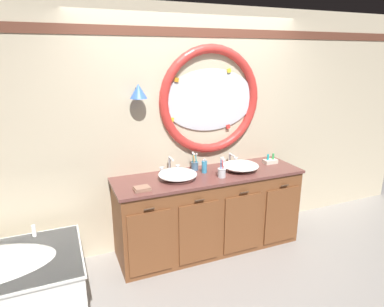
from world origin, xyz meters
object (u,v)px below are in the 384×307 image
object	(u,v)px
toothbrush_holder_right	(222,172)
soap_dispenser	(204,166)
folded_hand_towel	(142,189)
toiletry_basket	(270,161)
sink_basin_right	(241,166)
sink_basin_left	(178,174)
toothbrush_holder_left	(195,165)

from	to	relation	value
toothbrush_holder_right	soap_dispenser	distance (m)	0.22
folded_hand_towel	toiletry_basket	size ratio (longest dim) A/B	0.98
toothbrush_holder_right	sink_basin_right	bearing A→B (deg)	21.32
sink_basin_left	folded_hand_towel	bearing A→B (deg)	-161.06
toiletry_basket	toothbrush_holder_left	bearing A→B (deg)	172.44
sink_basin_left	folded_hand_towel	size ratio (longest dim) A/B	2.55
sink_basin_left	toiletry_basket	size ratio (longest dim) A/B	2.49
toothbrush_holder_left	folded_hand_towel	bearing A→B (deg)	-153.33
folded_hand_towel	toiletry_basket	bearing A→B (deg)	7.92
sink_basin_left	toiletry_basket	world-z (taller)	toiletry_basket
toothbrush_holder_right	folded_hand_towel	bearing A→B (deg)	-178.23
sink_basin_left	toothbrush_holder_left	world-z (taller)	toothbrush_holder_left
toothbrush_holder_left	sink_basin_left	bearing A→B (deg)	-143.50
toothbrush_holder_right	folded_hand_towel	distance (m)	0.86
toothbrush_holder_right	soap_dispenser	size ratio (longest dim) A/B	1.36
toothbrush_holder_right	sink_basin_left	bearing A→B (deg)	165.64
soap_dispenser	sink_basin_left	bearing A→B (deg)	-166.31
toothbrush_holder_left	toothbrush_holder_right	size ratio (longest dim) A/B	0.94
toothbrush_holder_left	toiletry_basket	world-z (taller)	toothbrush_holder_left
sink_basin_left	toothbrush_holder_right	world-z (taller)	toothbrush_holder_right
folded_hand_towel	toothbrush_holder_left	bearing A→B (deg)	26.67
soap_dispenser	folded_hand_towel	size ratio (longest dim) A/B	1.04
toothbrush_holder_left	soap_dispenser	xyz separation A→B (m)	(0.06, -0.12, 0.02)
toothbrush_holder_left	toiletry_basket	xyz separation A→B (m)	(0.91, -0.12, -0.03)
sink_basin_right	soap_dispenser	xyz separation A→B (m)	(-0.40, 0.08, 0.02)
folded_hand_towel	sink_basin_left	bearing A→B (deg)	18.94
soap_dispenser	toiletry_basket	xyz separation A→B (m)	(0.85, -0.00, -0.04)
folded_hand_towel	toiletry_basket	xyz separation A→B (m)	(1.59, 0.22, 0.01)
toothbrush_holder_right	folded_hand_towel	size ratio (longest dim) A/B	1.41
toothbrush_holder_right	soap_dispenser	xyz separation A→B (m)	(-0.11, 0.20, 0.02)
sink_basin_left	toothbrush_holder_right	xyz separation A→B (m)	(0.45, -0.11, 0.00)
sink_basin_right	folded_hand_towel	size ratio (longest dim) A/B	2.54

